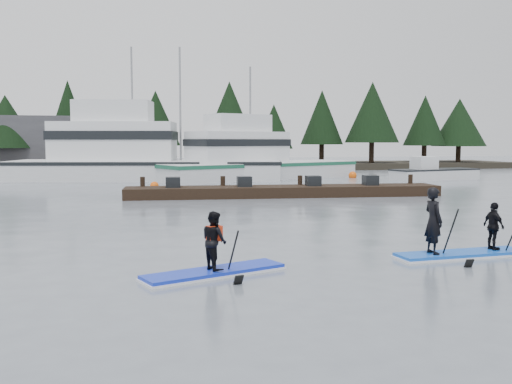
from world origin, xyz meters
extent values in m
plane|color=slate|center=(0.00, 0.00, 0.00)|extent=(160.00, 160.00, 0.00)
cube|color=#2D281E|center=(0.00, 42.00, 0.30)|extent=(70.00, 8.00, 0.60)
cube|color=#4C4C51|center=(-14.00, 44.00, 2.50)|extent=(18.00, 6.00, 5.00)
cube|color=silver|center=(-2.47, 29.44, 0.13)|extent=(19.58, 9.08, 2.52)
cube|color=white|center=(-4.69, 29.91, 2.75)|extent=(9.11, 5.47, 2.73)
cylinder|color=gray|center=(-3.39, 29.64, 5.39)|extent=(0.14, 0.14, 8.01)
cube|color=silver|center=(5.61, 28.55, 0.11)|extent=(16.00, 9.99, 2.21)
cube|color=white|center=(3.90, 27.84, 2.32)|extent=(7.66, 5.60, 2.21)
cylinder|color=gray|center=(4.90, 28.25, 4.65)|extent=(0.14, 0.14, 6.87)
cube|color=silver|center=(17.56, 24.42, 0.39)|extent=(6.93, 3.36, 0.78)
cube|color=black|center=(3.63, 15.17, 0.26)|extent=(15.82, 3.53, 0.52)
sphere|color=#ED560B|center=(-2.39, 21.73, 0.00)|extent=(0.51, 0.51, 0.51)
sphere|color=#ED560B|center=(12.78, 27.96, 0.00)|extent=(0.61, 0.61, 0.61)
cube|color=#142DC1|center=(-2.48, -0.63, 0.06)|extent=(3.14, 1.76, 0.12)
imported|color=black|center=(-2.48, -0.63, 0.72)|extent=(0.64, 0.71, 1.22)
cube|color=red|center=(-2.48, -0.63, 0.87)|extent=(0.35, 0.29, 0.32)
cylinder|color=black|center=(-2.16, -0.75, 0.26)|extent=(0.22, 0.86, 1.48)
cube|color=blue|center=(3.62, -0.15, 0.06)|extent=(3.32, 0.94, 0.12)
imported|color=black|center=(2.82, -0.19, 0.90)|extent=(0.41, 0.59, 1.57)
cylinder|color=black|center=(3.08, -0.40, 0.46)|extent=(0.12, 0.95, 1.60)
imported|color=black|center=(4.52, -0.10, 0.70)|extent=(0.32, 0.70, 1.17)
cylinder|color=black|center=(4.78, -0.31, 0.24)|extent=(0.11, 0.86, 1.46)
camera|label=1|loc=(-4.34, -12.15, 2.78)|focal=40.00mm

